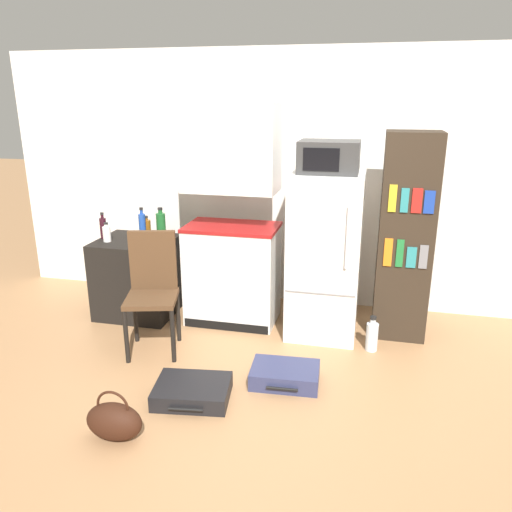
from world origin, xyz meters
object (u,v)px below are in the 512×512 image
refrigerator (325,256)px  bottle_milk_white (107,234)px  side_table (138,277)px  microwave (329,157)px  bottle_blue_soda (142,225)px  suitcase_large_flat (285,375)px  kitchen_hutch (232,224)px  handbag (114,421)px  suitcase_small_flat (192,391)px  bottle_green_tall (161,223)px  bottle_wine_dark (103,228)px  bottle_amber_beer (146,227)px  bookshelf (405,238)px  water_bottle_front (372,336)px  chair (153,282)px

refrigerator → bottle_milk_white: size_ratio=7.96×
side_table → microwave: size_ratio=1.52×
bottle_blue_soda → suitcase_large_flat: size_ratio=0.56×
kitchen_hutch → side_table: bearing=-176.3°
handbag → suitcase_small_flat: bearing=58.0°
bottle_blue_soda → bottle_milk_white: bottle_blue_soda is taller
side_table → bottle_green_tall: (0.16, 0.26, 0.48)m
kitchen_hutch → handbag: kitchen_hutch is taller
bottle_wine_dark → bottle_milk_white: bearing=-46.8°
kitchen_hutch → suitcase_small_flat: bearing=-86.7°
microwave → bottle_blue_soda: (-1.74, 0.10, -0.69)m
bottle_amber_beer → handbag: (0.66, -1.98, -0.69)m
bottle_green_tall → handbag: bearing=-75.4°
refrigerator → handbag: 2.17m
bookshelf → suitcase_large_flat: bookshelf is taller
bottle_blue_soda → bottle_milk_white: size_ratio=1.62×
water_bottle_front → bottle_blue_soda: bearing=170.3°
bottle_amber_beer → water_bottle_front: bottle_amber_beer is taller
side_table → chair: chair is taller
kitchen_hutch → bottle_green_tall: 0.80m
bottle_amber_beer → water_bottle_front: bearing=-11.9°
suitcase_small_flat → bottle_wine_dark: bearing=128.4°
chair → bookshelf: bearing=4.9°
bottle_milk_white → bottle_green_tall: bearing=43.5°
bottle_amber_beer → microwave: bearing=-6.2°
handbag → water_bottle_front: size_ratio=1.18×
bottle_green_tall → bookshelf: bearing=-3.4°
bottle_milk_white → bookshelf: bearing=4.9°
suitcase_large_flat → water_bottle_front: water_bottle_front is taller
kitchen_hutch → suitcase_small_flat: size_ratio=3.51×
bottle_wine_dark → bottle_green_tall: 0.54m
chair → bottle_milk_white: bearing=128.2°
chair → suitcase_large_flat: chair is taller
bottle_wine_dark → water_bottle_front: size_ratio=0.82×
bottle_wine_dark → suitcase_small_flat: (1.32, -1.26, -0.79)m
microwave → suitcase_small_flat: (-0.77, -1.28, -1.49)m
suitcase_small_flat → handbag: size_ratio=1.57×
bottle_blue_soda → handbag: size_ratio=0.81×
bottle_wine_dark → bottle_green_tall: bearing=30.5°
microwave → bottle_wine_dark: microwave is taller
kitchen_hutch → bottle_milk_white: kitchen_hutch is taller
chair → suitcase_small_flat: bearing=-64.8°
microwave → bottle_amber_beer: 1.90m
bottle_wine_dark → suitcase_large_flat: size_ratio=0.49×
side_table → bottle_wine_dark: 0.57m
microwave → bottle_amber_beer: bearing=173.8°
water_bottle_front → bottle_amber_beer: bearing=168.1°
bottle_green_tall → suitcase_large_flat: bearing=-39.3°
microwave → bottle_green_tall: (-1.62, 0.26, -0.70)m
kitchen_hutch → refrigerator: size_ratio=1.39×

